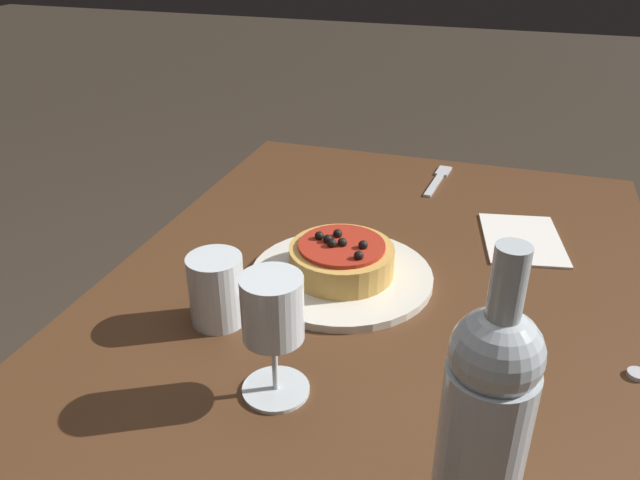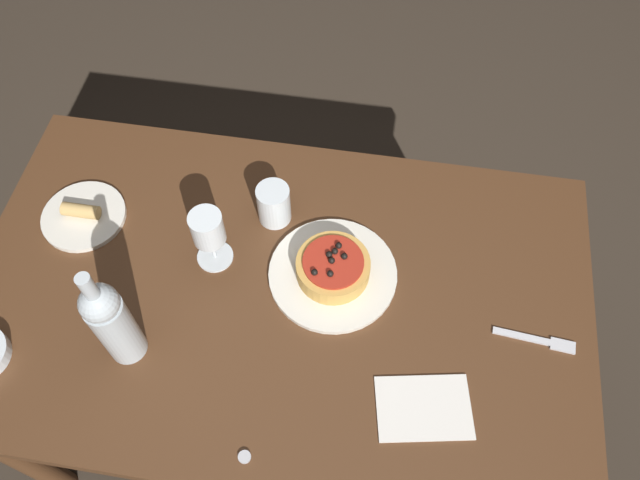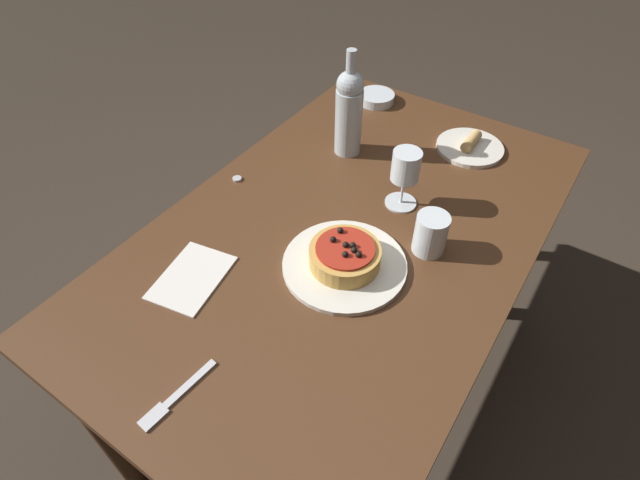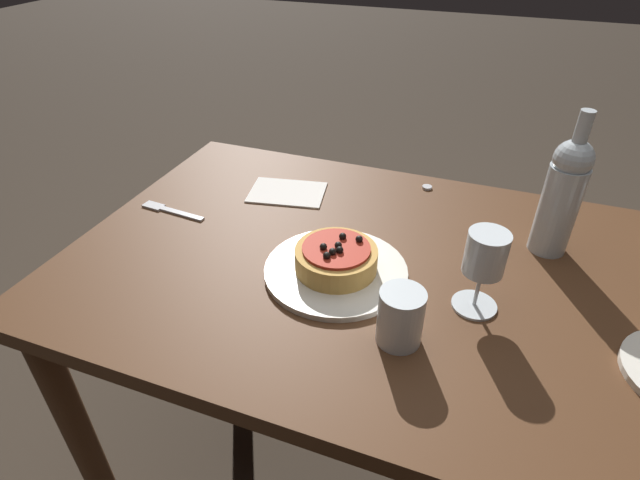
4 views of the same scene
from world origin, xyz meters
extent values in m
plane|color=#382D23|center=(0.00, 0.00, 0.00)|extent=(14.00, 14.00, 0.00)
cube|color=#4C2D19|center=(0.00, 0.00, 0.73)|extent=(1.32, 0.81, 0.03)
cylinder|color=#4C2D19|center=(0.60, 0.34, 0.36)|extent=(0.06, 0.06, 0.71)
cylinder|color=#4C2D19|center=(0.60, -0.34, 0.36)|extent=(0.06, 0.06, 0.71)
cylinder|color=#4C2D19|center=(-0.60, 0.34, 0.36)|extent=(0.06, 0.06, 0.71)
cylinder|color=silver|center=(-0.11, -0.06, 0.75)|extent=(0.27, 0.27, 0.01)
cylinder|color=gold|center=(-0.11, -0.06, 0.78)|extent=(0.16, 0.16, 0.04)
cylinder|color=#A82819|center=(-0.11, -0.06, 0.80)|extent=(0.13, 0.13, 0.01)
sphere|color=black|center=(-0.11, -0.10, 0.81)|extent=(0.01, 0.01, 0.01)
sphere|color=black|center=(-0.11, -0.08, 0.81)|extent=(0.01, 0.01, 0.01)
sphere|color=black|center=(-0.10, -0.07, 0.81)|extent=(0.01, 0.01, 0.01)
sphere|color=black|center=(-0.11, -0.06, 0.81)|extent=(0.01, 0.01, 0.01)
sphere|color=black|center=(-0.13, -0.07, 0.81)|extent=(0.01, 0.01, 0.01)
sphere|color=black|center=(-0.08, -0.03, 0.81)|extent=(0.01, 0.01, 0.01)
sphere|color=black|center=(-0.11, -0.03, 0.81)|extent=(0.01, 0.01, 0.01)
cylinder|color=silver|center=(0.15, -0.06, 0.75)|extent=(0.08, 0.08, 0.00)
cylinder|color=silver|center=(0.15, -0.06, 0.79)|extent=(0.01, 0.01, 0.07)
cylinder|color=silver|center=(0.15, -0.06, 0.86)|extent=(0.07, 0.07, 0.08)
cylinder|color=#B2BCC1|center=(0.27, 0.17, 0.84)|extent=(0.07, 0.07, 0.19)
sphere|color=#B2BCC1|center=(0.27, 0.17, 0.95)|extent=(0.07, 0.07, 0.07)
cylinder|color=#B2BCC1|center=(0.27, 0.17, 1.00)|extent=(0.03, 0.03, 0.07)
cylinder|color=silver|center=(0.04, -0.19, 0.79)|extent=(0.07, 0.07, 0.10)
cylinder|color=silver|center=(0.55, 0.23, 0.76)|extent=(0.11, 0.11, 0.03)
cube|color=silver|center=(-0.51, 0.02, 0.75)|extent=(0.12, 0.02, 0.00)
cube|color=silver|center=(-0.59, 0.03, 0.75)|extent=(0.05, 0.03, 0.00)
cylinder|color=silver|center=(0.47, -0.12, 0.75)|extent=(0.19, 0.19, 0.01)
cylinder|color=tan|center=(0.47, -0.12, 0.77)|extent=(0.08, 0.03, 0.03)
cube|color=silver|center=(-0.32, 0.20, 0.75)|extent=(0.20, 0.16, 0.00)
cylinder|color=#B7B7BC|center=(-0.01, 0.34, 0.75)|extent=(0.02, 0.02, 0.01)
camera|label=1|loc=(0.66, 0.16, 1.24)|focal=35.00mm
camera|label=2|loc=(-0.18, 0.57, 1.92)|focal=35.00mm
camera|label=3|loc=(-0.75, -0.43, 1.57)|focal=28.00mm
camera|label=4|loc=(0.13, -0.78, 1.34)|focal=28.00mm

